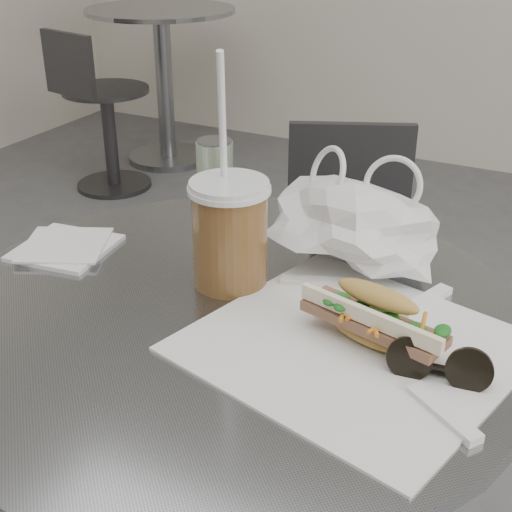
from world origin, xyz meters
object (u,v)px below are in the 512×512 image
at_px(chair_far, 346,300).
at_px(cafe_table, 233,471).
at_px(banh_mi, 374,317).
at_px(sunglasses, 439,367).
at_px(bg_table, 164,68).
at_px(bg_chair, 101,120).
at_px(iced_coffee, 230,231).
at_px(drink_can, 215,174).

bearing_deg(chair_far, cafe_table, 74.33).
relative_size(chair_far, banh_mi, 3.21).
relative_size(banh_mi, sunglasses, 1.99).
height_order(bg_table, sunglasses, sunglasses).
distance_m(chair_far, sunglasses, 0.98).
relative_size(bg_table, bg_chair, 1.03).
distance_m(cafe_table, chair_far, 0.78).
bearing_deg(cafe_table, bg_chair, 133.15).
height_order(bg_table, chair_far, bg_table).
height_order(chair_far, iced_coffee, iced_coffee).
bearing_deg(chair_far, drink_can, 57.33).
height_order(chair_far, banh_mi, banh_mi).
xyz_separation_m(cafe_table, bg_table, (-1.60, 2.20, -0.00)).
distance_m(bg_table, chair_far, 2.08).
bearing_deg(bg_table, bg_chair, -93.13).
relative_size(bg_table, banh_mi, 3.27).
height_order(cafe_table, iced_coffee, iced_coffee).
relative_size(chair_far, iced_coffee, 2.33).
height_order(cafe_table, sunglasses, sunglasses).
distance_m(iced_coffee, sunglasses, 0.32).
bearing_deg(bg_table, banh_mi, -50.83).
xyz_separation_m(bg_chair, banh_mi, (1.81, -1.73, 0.46)).
height_order(cafe_table, bg_chair, cafe_table).
distance_m(cafe_table, bg_chair, 2.38).
height_order(cafe_table, bg_table, same).
height_order(bg_table, drink_can, drink_can).
distance_m(banh_mi, iced_coffee, 0.23).
relative_size(chair_far, drink_can, 6.27).
bearing_deg(iced_coffee, bg_chair, 133.61).
bearing_deg(bg_table, iced_coffee, -53.76).
bearing_deg(sunglasses, drink_can, 139.00).
distance_m(cafe_table, iced_coffee, 0.36).
distance_m(chair_far, iced_coffee, 0.86).
bearing_deg(iced_coffee, banh_mi, -14.28).
distance_m(bg_table, bg_chair, 0.49).
distance_m(bg_chair, sunglasses, 2.63).
relative_size(bg_table, drink_can, 6.38).
distance_m(sunglasses, drink_can, 0.55).
relative_size(bg_chair, drink_can, 6.18).
relative_size(bg_table, iced_coffee, 2.37).
bearing_deg(banh_mi, bg_table, 143.36).
distance_m(bg_chair, drink_can, 2.10).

